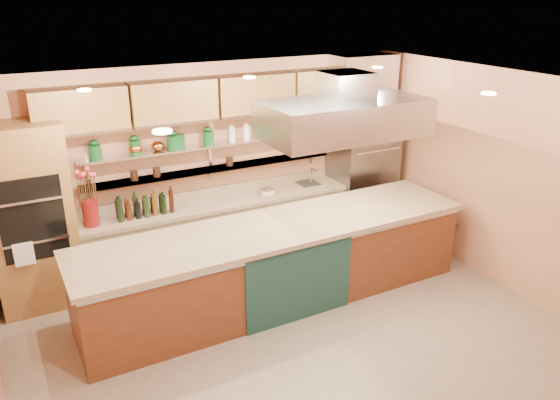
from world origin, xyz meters
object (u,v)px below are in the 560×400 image
refrigerator (362,169)px  kitchen_scale (267,190)px  flower_vase (91,213)px  copper_kettle (157,146)px  green_canister (179,141)px  island (278,263)px

refrigerator → kitchen_scale: size_ratio=11.94×
flower_vase → kitchen_scale: bearing=0.0°
copper_kettle → green_canister: bearing=0.0°
refrigerator → island: bearing=-149.5°
kitchen_scale → green_canister: 1.47m
flower_vase → green_canister: 1.46m
refrigerator → green_canister: bearing=175.4°
refrigerator → green_canister: size_ratio=11.16×
flower_vase → kitchen_scale: flower_vase is taller
refrigerator → copper_kettle: 3.25m
kitchen_scale → copper_kettle: bearing=178.4°
island → flower_vase: size_ratio=14.16×
refrigerator → island: refrigerator is taller
flower_vase → green_canister: (1.26, 0.22, 0.71)m
flower_vase → green_canister: bearing=9.9°
island → flower_vase: (-1.97, 1.28, 0.59)m
island → flower_vase: bearing=146.3°
refrigerator → flower_vase: 4.13m
flower_vase → copper_kettle: (0.97, 0.22, 0.68)m
island → green_canister: size_ratio=25.99×
island → green_canister: green_canister is taller
kitchen_scale → green_canister: (-1.19, 0.22, 0.83)m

